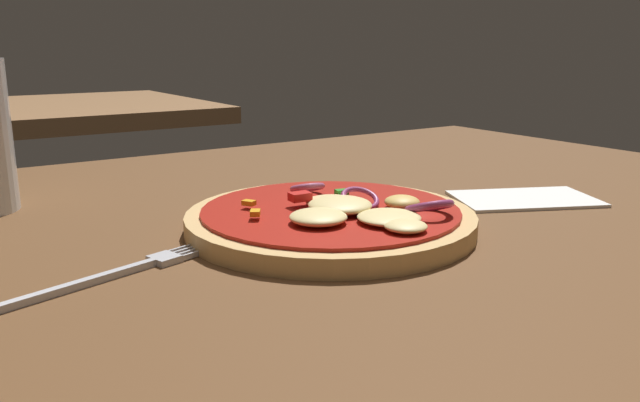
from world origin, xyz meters
The scene contains 5 objects.
dining_table centered at (0.00, 0.00, 0.02)m, with size 1.16×0.93×0.04m.
pizza centered at (0.00, 0.03, 0.05)m, with size 0.24×0.24×0.04m.
fork centered at (-0.19, 0.02, 0.04)m, with size 0.19×0.06×0.01m.
napkin centered at (0.22, 0.01, 0.04)m, with size 0.16×0.13×0.00m.
background_table centered at (0.09, 1.33, 0.02)m, with size 0.64×0.65×0.04m.
Camera 1 is at (-0.29, -0.39, 0.19)m, focal length 36.13 mm.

